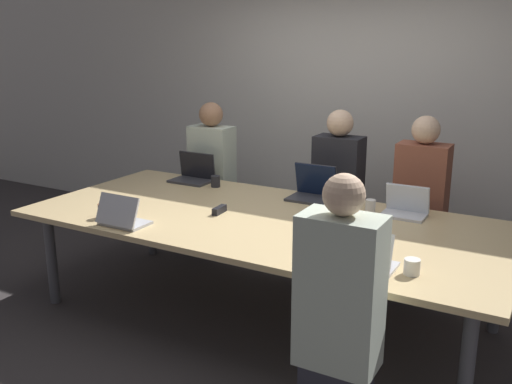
{
  "coord_description": "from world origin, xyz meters",
  "views": [
    {
      "loc": [
        1.87,
        -3.42,
        2.03
      ],
      "look_at": [
        -0.11,
        0.1,
        0.93
      ],
      "focal_mm": 40.0,
      "sensor_mm": 36.0,
      "label": 1
    }
  ],
  "objects": [
    {
      "name": "laptop_near_right",
      "position": [
        0.95,
        -0.55,
        0.85
      ],
      "size": [
        0.31,
        0.24,
        0.24
      ],
      "rotation": [
        0.0,
        0.0,
        3.14
      ],
      "color": "silver",
      "rests_on": "conference_table"
    },
    {
      "name": "curtain_wall",
      "position": [
        0.0,
        1.87,
        1.4
      ],
      "size": [
        12.0,
        0.06,
        2.8
      ],
      "color": "beige",
      "rests_on": "ground_plane"
    },
    {
      "name": "laptop_far_center",
      "position": [
        0.11,
        0.63,
        0.86
      ],
      "size": [
        0.35,
        0.27,
        0.28
      ],
      "color": "#333338",
      "rests_on": "conference_table"
    },
    {
      "name": "conference_table",
      "position": [
        0.0,
        0.0,
        0.73
      ],
      "size": [
        3.44,
        1.56,
        0.78
      ],
      "color": "#D6B77F",
      "rests_on": "ground_plane"
    },
    {
      "name": "ground_plane",
      "position": [
        0.0,
        0.0,
        0.0
      ],
      "size": [
        24.0,
        24.0,
        0.0
      ],
      "primitive_type": "plane",
      "color": "#383333"
    },
    {
      "name": "person_near_right",
      "position": [
        0.98,
        -1.02,
        0.69
      ],
      "size": [
        0.4,
        0.24,
        1.43
      ],
      "rotation": [
        0.0,
        0.0,
        3.14
      ],
      "color": "#2D2D38",
      "rests_on": "ground_plane"
    },
    {
      "name": "person_far_left",
      "position": [
        -1.07,
        0.96,
        0.71
      ],
      "size": [
        0.4,
        0.24,
        1.45
      ],
      "color": "#2D2D38",
      "rests_on": "ground_plane"
    },
    {
      "name": "cup_near_right",
      "position": [
        1.2,
        -0.49,
        0.82
      ],
      "size": [
        0.09,
        0.09,
        0.09
      ],
      "color": "white",
      "rests_on": "conference_table"
    },
    {
      "name": "cup_near_left",
      "position": [
        -0.99,
        -0.56,
        0.83
      ],
      "size": [
        0.08,
        0.08,
        0.1
      ],
      "color": "brown",
      "rests_on": "conference_table"
    },
    {
      "name": "laptop_near_left",
      "position": [
        -0.75,
        -0.64,
        0.84
      ],
      "size": [
        0.33,
        0.22,
        0.22
      ],
      "rotation": [
        0.0,
        0.0,
        3.14
      ],
      "color": "#B7B7BC",
      "rests_on": "conference_table"
    },
    {
      "name": "cup_far_center",
      "position": [
        0.39,
        0.62,
        0.82
      ],
      "size": [
        0.07,
        0.07,
        0.08
      ],
      "color": "white",
      "rests_on": "conference_table"
    },
    {
      "name": "person_far_center",
      "position": [
        0.17,
        1.02,
        0.71
      ],
      "size": [
        0.4,
        0.24,
        1.45
      ],
      "color": "#2D2D38",
      "rests_on": "ground_plane"
    },
    {
      "name": "stapler",
      "position": [
        -0.33,
        -0.07,
        0.8
      ],
      "size": [
        0.05,
        0.15,
        0.05
      ],
      "rotation": [
        0.0,
        0.0,
        0.07
      ],
      "color": "black",
      "rests_on": "conference_table"
    },
    {
      "name": "cup_far_left",
      "position": [
        -0.77,
        0.56,
        0.83
      ],
      "size": [
        0.08,
        0.08,
        0.1
      ],
      "color": "#232328",
      "rests_on": "conference_table"
    },
    {
      "name": "laptop_far_right",
      "position": [
        0.88,
        0.55,
        0.84
      ],
      "size": [
        0.31,
        0.22,
        0.22
      ],
      "color": "silver",
      "rests_on": "conference_table"
    },
    {
      "name": "person_far_right",
      "position": [
        0.87,
        1.02,
        0.71
      ],
      "size": [
        0.4,
        0.24,
        1.45
      ],
      "color": "#2D2D38",
      "rests_on": "ground_plane"
    },
    {
      "name": "cup_far_right",
      "position": [
        0.63,
        0.49,
        0.83
      ],
      "size": [
        0.07,
        0.07,
        0.1
      ],
      "color": "white",
      "rests_on": "conference_table"
    },
    {
      "name": "laptop_far_left",
      "position": [
        -1.05,
        0.63,
        0.85
      ],
      "size": [
        0.37,
        0.25,
        0.25
      ],
      "color": "#333338",
      "rests_on": "conference_table"
    }
  ]
}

